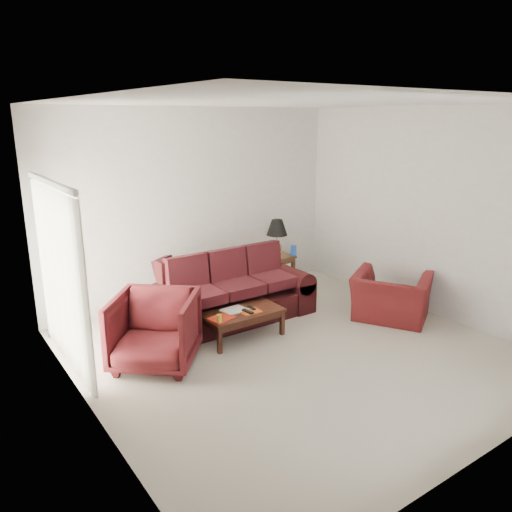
{
  "coord_description": "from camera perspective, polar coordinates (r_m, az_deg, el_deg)",
  "views": [
    {
      "loc": [
        -3.67,
        -4.41,
        2.84
      ],
      "look_at": [
        0.0,
        0.85,
        1.05
      ],
      "focal_mm": 35.0,
      "sensor_mm": 36.0,
      "label": 1
    }
  ],
  "objects": [
    {
      "name": "floor",
      "position": [
        6.41,
        4.43,
        -10.79
      ],
      "size": [
        5.0,
        5.0,
        0.0
      ],
      "primitive_type": "plane",
      "color": "#BCB2A1",
      "rests_on": "ground"
    },
    {
      "name": "blinds",
      "position": [
        6.11,
        -21.55,
        -2.29
      ],
      "size": [
        0.1,
        2.0,
        2.16
      ],
      "primitive_type": "cube",
      "color": "silver",
      "rests_on": "ground"
    },
    {
      "name": "sofa",
      "position": [
        7.16,
        -2.48,
        -3.75
      ],
      "size": [
        2.34,
        1.08,
        0.94
      ],
      "primitive_type": null,
      "rotation": [
        0.0,
        0.0,
        0.03
      ],
      "color": "black",
      "rests_on": "ground"
    },
    {
      "name": "throw_pillow",
      "position": [
        7.31,
        -10.41,
        -1.64
      ],
      "size": [
        0.42,
        0.35,
        0.39
      ],
      "primitive_type": "cube",
      "rotation": [
        -0.21,
        0.0,
        0.55
      ],
      "color": "black",
      "rests_on": "sofa"
    },
    {
      "name": "end_table",
      "position": [
        8.64,
        2.29,
        -1.67
      ],
      "size": [
        0.55,
        0.55,
        0.56
      ],
      "primitive_type": null,
      "rotation": [
        0.0,
        0.0,
        -0.08
      ],
      "color": "brown",
      "rests_on": "ground"
    },
    {
      "name": "table_lamp",
      "position": [
        8.57,
        2.4,
        2.2
      ],
      "size": [
        0.37,
        0.37,
        0.6
      ],
      "primitive_type": null,
      "rotation": [
        0.0,
        0.0,
        -0.03
      ],
      "color": "#C68E3E",
      "rests_on": "end_table"
    },
    {
      "name": "clock",
      "position": [
        8.36,
        1.89,
        0.26
      ],
      "size": [
        0.15,
        0.07,
        0.15
      ],
      "primitive_type": "cube",
      "rotation": [
        0.0,
        0.0,
        0.12
      ],
      "color": "silver",
      "rests_on": "end_table"
    },
    {
      "name": "blue_canister",
      "position": [
        8.54,
        4.3,
        0.62
      ],
      "size": [
        0.11,
        0.11,
        0.17
      ],
      "primitive_type": "cylinder",
      "rotation": [
        0.0,
        0.0,
        -0.08
      ],
      "color": "#18439C",
      "rests_on": "end_table"
    },
    {
      "name": "picture_frame",
      "position": [
        8.62,
        0.58,
        0.78
      ],
      "size": [
        0.19,
        0.21,
        0.05
      ],
      "primitive_type": "cube",
      "rotation": [
        1.36,
        0.0,
        0.44
      ],
      "color": "silver",
      "rests_on": "end_table"
    },
    {
      "name": "floor_lamp",
      "position": [
        7.05,
        -22.25,
        -2.39
      ],
      "size": [
        0.34,
        0.34,
        1.61
      ],
      "primitive_type": null,
      "rotation": [
        0.0,
        0.0,
        -0.35
      ],
      "color": "white",
      "rests_on": "ground"
    },
    {
      "name": "armchair_left",
      "position": [
        6.01,
        -11.51,
        -8.32
      ],
      "size": [
        1.33,
        1.34,
        0.87
      ],
      "primitive_type": "imported",
      "rotation": [
        0.0,
        0.0,
        -0.7
      ],
      "color": "#430F12",
      "rests_on": "ground"
    },
    {
      "name": "armchair_right",
      "position": [
        7.48,
        15.16,
        -4.52
      ],
      "size": [
        1.32,
        1.36,
        0.68
      ],
      "primitive_type": "imported",
      "rotation": [
        0.0,
        0.0,
        2.1
      ],
      "color": "#4A1112",
      "rests_on": "ground"
    },
    {
      "name": "coffee_table",
      "position": [
        6.68,
        -1.53,
        -7.83
      ],
      "size": [
        1.19,
        0.9,
        0.37
      ],
      "primitive_type": null,
      "rotation": [
        0.0,
        0.0,
        0.39
      ],
      "color": "black",
      "rests_on": "ground"
    },
    {
      "name": "magazine_red",
      "position": [
        6.38,
        -3.99,
        -7.11
      ],
      "size": [
        0.35,
        0.29,
        0.02
      ],
      "primitive_type": "cube",
      "rotation": [
        0.0,
        0.0,
        0.22
      ],
      "color": "#AF2411",
      "rests_on": "coffee_table"
    },
    {
      "name": "magazine_white",
      "position": [
        6.63,
        -2.51,
        -6.18
      ],
      "size": [
        0.33,
        0.26,
        0.02
      ],
      "primitive_type": "cube",
      "rotation": [
        0.0,
        0.0,
        0.09
      ],
      "color": "silver",
      "rests_on": "coffee_table"
    },
    {
      "name": "magazine_orange",
      "position": [
        6.58,
        -0.64,
        -6.34
      ],
      "size": [
        0.26,
        0.2,
        0.01
      ],
      "primitive_type": "cube",
      "rotation": [
        0.0,
        0.0,
        -0.01
      ],
      "color": "#D55719",
      "rests_on": "coffee_table"
    },
    {
      "name": "remote_a",
      "position": [
        6.52,
        -0.94,
        -6.35
      ],
      "size": [
        0.08,
        0.19,
        0.02
      ],
      "primitive_type": "cube",
      "rotation": [
        0.0,
        0.0,
        0.12
      ],
      "color": "black",
      "rests_on": "coffee_table"
    },
    {
      "name": "remote_b",
      "position": [
        6.65,
        -0.49,
        -5.93
      ],
      "size": [
        0.06,
        0.16,
        0.02
      ],
      "primitive_type": "cube",
      "rotation": [
        0.0,
        0.0,
        -0.08
      ],
      "color": "black",
      "rests_on": "coffee_table"
    },
    {
      "name": "yellow_glass",
      "position": [
        6.24,
        -4.2,
        -7.17
      ],
      "size": [
        0.08,
        0.08,
        0.11
      ],
      "primitive_type": "cylinder",
      "rotation": [
        0.0,
        0.0,
        -0.2
      ],
      "color": "gold",
      "rests_on": "coffee_table"
    }
  ]
}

